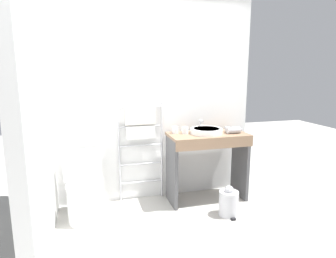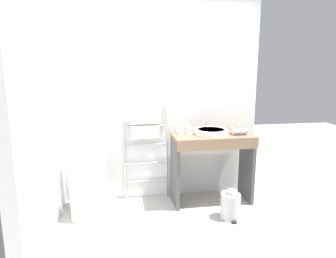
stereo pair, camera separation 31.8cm
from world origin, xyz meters
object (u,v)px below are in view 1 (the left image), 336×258
Objects in this scene: cup_near_wall at (175,130)px; trash_bin at (229,202)px; sink_basin at (206,131)px; toilet at (83,190)px; towel_radiator at (141,131)px; hair_dryer at (234,130)px; cup_near_edge at (185,130)px.

trash_bin is (0.46, -0.60, -0.76)m from cup_near_wall.
toilet is at bearing -176.42° from sink_basin.
cup_near_wall reaches higher than trash_bin.
sink_basin reaches higher than trash_bin.
hair_dryer is (1.13, -0.29, 0.01)m from towel_radiator.
cup_near_wall is at bearing 160.66° from sink_basin.
towel_radiator is 14.68× the size of cup_near_edge.
hair_dryer is (0.71, -0.19, -0.00)m from cup_near_wall.
towel_radiator is 5.54× the size of hair_dryer.
cup_near_wall is 1.08m from trash_bin.
towel_radiator is at bearing 24.26° from toilet.
sink_basin is 0.35m from hair_dryer.
sink_basin is 0.27m from cup_near_edge.
trash_bin is at bearing -52.38° from cup_near_wall.
cup_near_wall is (0.42, -0.10, 0.01)m from towel_radiator.
cup_near_edge is 0.38× the size of hair_dryer.
cup_near_edge is at bearing 164.82° from sink_basin.
hair_dryer reaches higher than toilet.
towel_radiator is 3.49× the size of trash_bin.
hair_dryer is at bearing 0.94° from toilet.
toilet is 3.34× the size of hair_dryer.
hair_dryer is (0.34, -0.06, 0.01)m from sink_basin.
towel_radiator reaches higher than cup_near_edge.
towel_radiator is 0.43m from cup_near_wall.
trash_bin is at bearing -56.96° from cup_near_edge.
towel_radiator is at bearing 141.45° from trash_bin.
towel_radiator is at bearing 163.16° from cup_near_edge.
toilet is 1.94m from hair_dryer.
towel_radiator is 3.15× the size of sink_basin.
toilet is at bearing -172.53° from cup_near_edge.
towel_radiator is at bearing 165.41° from hair_dryer.
toilet reaches higher than trash_bin.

